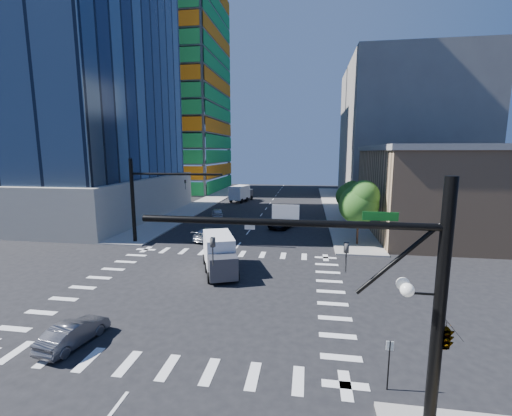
# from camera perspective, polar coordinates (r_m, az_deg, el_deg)

# --- Properties ---
(ground) EXTENTS (160.00, 160.00, 0.00)m
(ground) POSITION_cam_1_polar(r_m,az_deg,el_deg) (25.70, -8.52, -13.31)
(ground) COLOR black
(ground) RESTS_ON ground
(road_markings) EXTENTS (20.00, 20.00, 0.01)m
(road_markings) POSITION_cam_1_polar(r_m,az_deg,el_deg) (25.70, -8.52, -13.30)
(road_markings) COLOR silver
(road_markings) RESTS_ON ground
(sidewalk_ne) EXTENTS (5.00, 60.00, 0.15)m
(sidewalk_ne) POSITION_cam_1_polar(r_m,az_deg,el_deg) (63.59, 13.39, 0.27)
(sidewalk_ne) COLOR gray
(sidewalk_ne) RESTS_ON ground
(sidewalk_nw) EXTENTS (5.00, 60.00, 0.15)m
(sidewalk_nw) POSITION_cam_1_polar(r_m,az_deg,el_deg) (66.36, -8.65, 0.79)
(sidewalk_nw) COLOR gray
(sidewalk_nw) RESTS_ON ground
(construction_building) EXTENTS (25.16, 34.50, 70.60)m
(construction_building) POSITION_cam_1_polar(r_m,az_deg,el_deg) (92.54, -14.09, 18.29)
(construction_building) COLOR slate
(construction_building) RESTS_ON ground
(commercial_building) EXTENTS (20.50, 22.50, 10.60)m
(commercial_building) POSITION_cam_1_polar(r_m,az_deg,el_deg) (48.23, 30.35, 2.68)
(commercial_building) COLOR tan
(commercial_building) RESTS_ON ground
(bg_building_ne) EXTENTS (24.00, 30.00, 28.00)m
(bg_building_ne) POSITION_cam_1_polar(r_m,az_deg,el_deg) (80.19, 23.51, 11.58)
(bg_building_ne) COLOR slate
(bg_building_ne) RESTS_ON ground
(signal_mast_se) EXTENTS (10.51, 2.48, 9.00)m
(signal_mast_se) POSITION_cam_1_polar(r_m,az_deg,el_deg) (12.59, 24.34, -14.23)
(signal_mast_se) COLOR black
(signal_mast_se) RESTS_ON sidewalk_se
(signal_mast_nw) EXTENTS (10.20, 0.40, 9.00)m
(signal_mast_nw) POSITION_cam_1_polar(r_m,az_deg,el_deg) (38.46, -17.95, 2.39)
(signal_mast_nw) COLOR black
(signal_mast_nw) RESTS_ON sidewalk_nw
(tree_south) EXTENTS (4.16, 4.16, 6.82)m
(tree_south) POSITION_cam_1_polar(r_m,az_deg,el_deg) (37.27, 16.99, 0.98)
(tree_south) COLOR #382316
(tree_south) RESTS_ON sidewalk_ne
(tree_north) EXTENTS (3.54, 3.52, 5.78)m
(tree_north) POSITION_cam_1_polar(r_m,az_deg,el_deg) (49.20, 15.35, 2.18)
(tree_north) COLOR #382316
(tree_north) RESTS_ON sidewalk_ne
(no_parking_sign) EXTENTS (0.30, 0.06, 2.20)m
(no_parking_sign) POSITION_cam_1_polar(r_m,az_deg,el_deg) (16.41, 21.28, -22.47)
(no_parking_sign) COLOR black
(no_parking_sign) RESTS_ON ground
(car_nb_far) EXTENTS (4.21, 5.73, 1.45)m
(car_nb_far) POSITION_cam_1_polar(r_m,az_deg,el_deg) (44.99, 4.46, -2.37)
(car_nb_far) COLOR black
(car_nb_far) RESTS_ON ground
(car_sb_near) EXTENTS (3.52, 5.15, 1.38)m
(car_sb_near) POSITION_cam_1_polar(r_m,az_deg,el_deg) (39.05, -7.64, -4.29)
(car_sb_near) COLOR silver
(car_sb_near) RESTS_ON ground
(car_sb_mid) EXTENTS (2.76, 4.58, 1.46)m
(car_sb_mid) POSITION_cam_1_polar(r_m,az_deg,el_deg) (52.02, -6.44, -0.79)
(car_sb_mid) COLOR #A7A8AF
(car_sb_mid) RESTS_ON ground
(car_sb_cross) EXTENTS (1.95, 4.01, 1.26)m
(car_sb_cross) POSITION_cam_1_polar(r_m,az_deg,el_deg) (21.01, -28.10, -17.88)
(car_sb_cross) COLOR #4E4E54
(car_sb_cross) RESTS_ON ground
(box_truck_near) EXTENTS (4.30, 6.17, 2.98)m
(box_truck_near) POSITION_cam_1_polar(r_m,az_deg,el_deg) (28.51, -6.05, -8.13)
(box_truck_near) COLOR black
(box_truck_near) RESTS_ON ground
(box_truck_far) EXTENTS (3.93, 6.54, 3.20)m
(box_truck_far) POSITION_cam_1_polar(r_m,az_deg,el_deg) (68.69, -2.39, 2.31)
(box_truck_far) COLOR black
(box_truck_far) RESTS_ON ground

